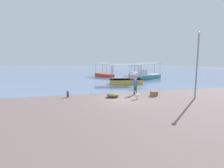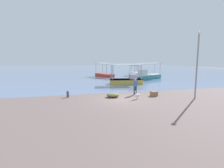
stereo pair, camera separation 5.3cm
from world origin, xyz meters
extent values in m
plane|color=#715E5A|center=(0.00, 0.00, 0.00)|extent=(120.00, 120.00, 0.00)
cube|color=#687DA5|center=(0.00, 48.00, 0.00)|extent=(110.00, 90.00, 0.00)
cube|color=gold|center=(3.76, 9.47, 0.37)|extent=(5.01, 2.58, 0.72)
cube|color=black|center=(3.76, 9.47, 0.69)|extent=(5.06, 2.63, 0.08)
cylinder|color=#99999E|center=(1.52, 8.99, 1.82)|extent=(0.08, 0.08, 2.18)
cylinder|color=#99999E|center=(1.77, 10.60, 1.82)|extent=(0.08, 0.08, 2.18)
cylinder|color=#99999E|center=(5.75, 8.33, 1.82)|extent=(0.08, 0.08, 2.18)
cylinder|color=#99999E|center=(6.00, 9.95, 1.82)|extent=(0.08, 0.08, 2.18)
cube|color=silver|center=(3.76, 9.47, 2.93)|extent=(4.83, 2.65, 0.05)
cube|color=silver|center=(4.83, 9.30, 1.10)|extent=(1.22, 1.45, 0.75)
cube|color=teal|center=(9.92, 14.67, 0.41)|extent=(6.54, 4.29, 0.80)
cube|color=silver|center=(9.92, 14.67, 0.77)|extent=(6.60, 4.34, 0.08)
cylinder|color=#99999E|center=(12.35, 16.60, 1.87)|extent=(0.08, 0.08, 2.11)
cylinder|color=#99999E|center=(12.91, 15.47, 1.87)|extent=(0.08, 0.08, 2.11)
cylinder|color=#99999E|center=(6.92, 13.87, 1.87)|extent=(0.08, 0.08, 2.11)
cylinder|color=#99999E|center=(7.49, 12.75, 1.87)|extent=(0.08, 0.08, 2.11)
cube|color=beige|center=(9.92, 14.67, 2.95)|extent=(6.41, 4.29, 0.05)
cube|color=silver|center=(8.60, 14.01, 1.30)|extent=(1.69, 1.55, 0.99)
cube|color=blue|center=(10.33, 22.74, 0.33)|extent=(3.52, 4.78, 0.65)
cube|color=silver|center=(10.33, 22.74, 0.61)|extent=(3.57, 4.83, 0.08)
cylinder|color=#99999E|center=(10.02, 20.63, 1.46)|extent=(0.08, 0.08, 1.62)
cylinder|color=#99999E|center=(8.80, 21.26, 1.46)|extent=(0.08, 0.08, 1.62)
cylinder|color=#99999E|center=(11.87, 24.23, 1.46)|extent=(0.08, 0.08, 1.62)
cylinder|color=#99999E|center=(10.65, 24.85, 1.46)|extent=(0.08, 0.08, 1.62)
cube|color=#2D4D7F|center=(10.33, 22.74, 2.30)|extent=(3.51, 4.65, 0.05)
cube|color=red|center=(3.12, 21.80, 0.34)|extent=(3.51, 5.36, 0.66)
cube|color=silver|center=(3.12, 21.80, 0.63)|extent=(3.56, 5.41, 0.08)
cylinder|color=#99999E|center=(1.56, 23.63, 1.74)|extent=(0.08, 0.08, 2.15)
cylinder|color=#99999E|center=(3.21, 24.20, 1.74)|extent=(0.08, 0.08, 2.15)
cylinder|color=#99999E|center=(3.03, 19.39, 1.74)|extent=(0.08, 0.08, 2.15)
cylinder|color=#99999E|center=(4.67, 19.96, 1.74)|extent=(0.08, 0.08, 2.15)
cube|color=beige|center=(3.12, 21.80, 2.84)|extent=(3.54, 5.21, 0.05)
cylinder|color=#E0997A|center=(1.41, -0.53, 0.11)|extent=(0.03, 0.03, 0.22)
cylinder|color=#E0997A|center=(1.39, -0.43, 0.11)|extent=(0.03, 0.03, 0.22)
ellipsoid|color=white|center=(1.37, -0.49, 0.36)|extent=(0.61, 0.40, 0.32)
ellipsoid|color=white|center=(1.62, -0.43, 0.38)|extent=(0.18, 0.15, 0.10)
cylinder|color=white|center=(1.22, -0.52, 0.58)|extent=(0.07, 0.07, 0.26)
sphere|color=white|center=(1.22, -0.52, 0.74)|extent=(0.11, 0.11, 0.11)
cone|color=#E5933F|center=(1.06, -0.56, 0.73)|extent=(0.30, 0.12, 0.06)
cylinder|color=gray|center=(6.82, -1.60, 2.97)|extent=(0.14, 0.14, 5.93)
sphere|color=#EAEACC|center=(6.82, -1.60, 6.04)|extent=(0.28, 0.28, 0.28)
cylinder|color=#47474C|center=(-4.83, 1.92, 0.25)|extent=(0.23, 0.23, 0.50)
sphere|color=#4C4C51|center=(-4.83, 1.92, 0.53)|extent=(0.24, 0.24, 0.24)
cylinder|color=#343A41|center=(1.93, 1.53, 0.42)|extent=(0.16, 0.16, 0.85)
cylinder|color=#343A41|center=(2.11, 1.52, 0.42)|extent=(0.16, 0.16, 0.85)
cube|color=#3C5E9A|center=(2.02, 1.53, 1.16)|extent=(0.41, 0.24, 0.62)
sphere|color=tan|center=(2.02, 1.53, 1.58)|extent=(0.22, 0.22, 0.22)
ellipsoid|color=olive|center=(-0.56, 0.90, 0.21)|extent=(1.26, 1.07, 0.43)
cube|color=#946A43|center=(3.60, 0.39, 0.24)|extent=(0.68, 0.62, 0.47)
camera|label=1|loc=(-4.93, -15.27, 3.67)|focal=28.00mm
camera|label=2|loc=(-4.88, -15.28, 3.67)|focal=28.00mm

